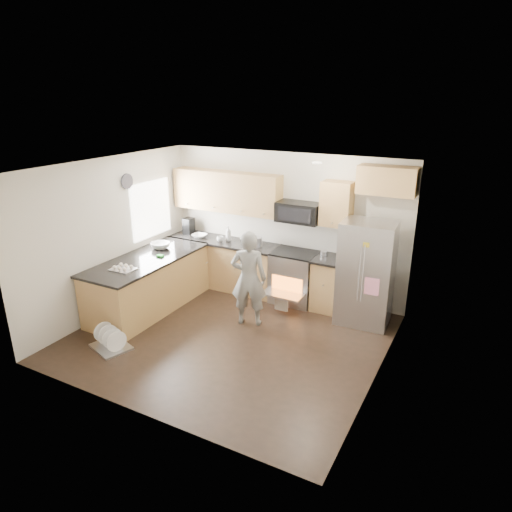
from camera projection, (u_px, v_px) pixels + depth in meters
The scene contains 8 objects.
ground at pixel (229, 337), 7.02m from camera, with size 4.50×4.50×0.00m, color black.
room_shell at pixel (225, 233), 6.48m from camera, with size 4.54×4.04×2.62m.
back_cabinet_run at pixel (250, 242), 8.40m from camera, with size 4.45×0.64×2.50m.
peninsula at pixel (149, 283), 7.84m from camera, with size 0.96×2.36×1.03m.
stove_range at pixel (295, 266), 8.04m from camera, with size 0.76×0.97×1.79m.
refrigerator at pixel (366, 273), 7.23m from camera, with size 0.86×0.68×1.69m.
person at pixel (249, 279), 7.20m from camera, with size 0.57×0.37×1.56m, color gray.
dish_rack at pixel (111, 342), 6.70m from camera, with size 0.67×0.60×0.34m.
Camera 1 is at (3.27, -5.27, 3.54)m, focal length 32.00 mm.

